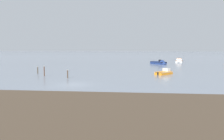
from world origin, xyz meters
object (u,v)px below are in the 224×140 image
Objects in this scene: mooring_post_left at (38,70)px; motorboat_moored_4 at (179,61)px; motorboat_moored_0 at (160,63)px; mooring_post_right at (68,74)px; motorboat_moored_3 at (166,73)px; mooring_post_near at (44,71)px.

motorboat_moored_4 is at bearing 47.98° from mooring_post_left.
motorboat_moored_0 is 4.38× the size of mooring_post_left.
motorboat_moored_4 is (7.92, 10.01, 0.04)m from motorboat_moored_0.
mooring_post_right is (8.12, -6.28, 0.01)m from mooring_post_left.
mooring_post_left is (-27.52, -29.33, 0.37)m from motorboat_moored_0.
mooring_post_left is at bearing 142.27° from mooring_post_right.
motorboat_moored_3 is 18.98m from mooring_post_right.
motorboat_moored_4 is at bearing 25.98° from motorboat_moored_3.
mooring_post_right is (-27.32, -45.61, 0.34)m from motorboat_moored_4.
motorboat_moored_0 is at bearing 46.82° from mooring_post_left.
motorboat_moored_3 is 2.81× the size of mooring_post_left.
mooring_post_near is at bearing 144.14° from motorboat_moored_3.
mooring_post_right reaches higher than mooring_post_left.
motorboat_moored_4 is (10.01, 37.84, 0.10)m from motorboat_moored_3.
motorboat_moored_0 is at bearing -22.41° from motorboat_moored_4.
mooring_post_left is at bearing 127.98° from mooring_post_near.
motorboat_moored_4 is at bearing 59.08° from mooring_post_right.
mooring_post_near reaches higher than motorboat_moored_4.
motorboat_moored_3 is (-2.09, -27.83, -0.06)m from motorboat_moored_0.
motorboat_moored_4 is 4.18× the size of mooring_post_left.
motorboat_moored_4 is 52.95m from mooring_post_left.
mooring_post_right is at bearing -37.73° from mooring_post_left.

